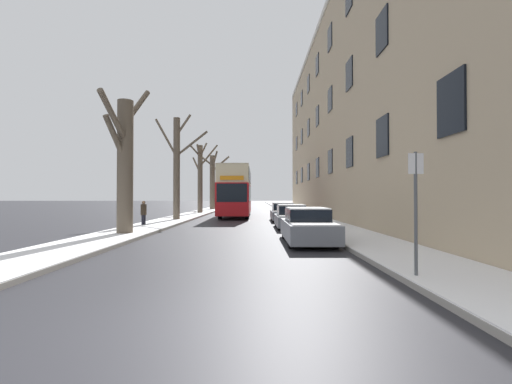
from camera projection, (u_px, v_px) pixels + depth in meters
ground_plane at (191, 326)px, 4.79m from camera, size 320.00×320.00×0.00m
sidewalk_left at (220, 207)px, 57.80m from camera, size 2.61×130.00×0.16m
sidewalk_right at (283, 207)px, 57.76m from camera, size 2.61×130.00×0.16m
terrace_facade_right at (378, 113)px, 28.76m from camera, size 9.10×48.87×17.82m
bare_tree_left_0 at (126, 162)px, 15.86m from camera, size 1.16×4.61×7.33m
bare_tree_left_1 at (178, 166)px, 25.68m from camera, size 4.07×0.69×8.03m
bare_tree_left_2 at (202, 176)px, 36.60m from camera, size 2.79×2.91×7.87m
bare_tree_left_3 at (214, 180)px, 47.19m from camera, size 4.27×2.64×8.08m
double_decker_bus at (237, 189)px, 31.32m from camera, size 2.61×10.64×4.43m
parked_car_0 at (309, 226)px, 13.52m from camera, size 1.80×4.53×1.39m
parked_car_1 at (292, 217)px, 19.77m from camera, size 1.76×4.02×1.39m
parked_car_2 at (284, 212)px, 25.81m from camera, size 1.76×4.33×1.40m
pedestrian_left_sidewalk at (145, 213)px, 20.55m from camera, size 0.34×0.34×1.58m
street_sign_post at (417, 208)px, 7.22m from camera, size 0.32×0.07×2.77m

